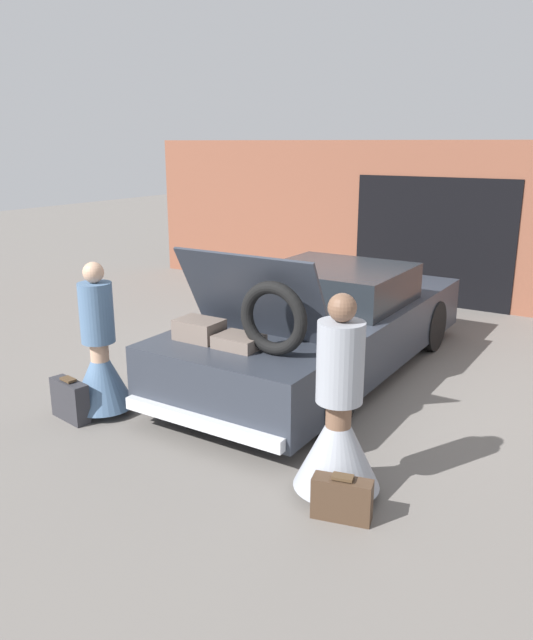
# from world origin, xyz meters

# --- Properties ---
(ground_plane) EXTENTS (40.00, 40.00, 0.00)m
(ground_plane) POSITION_xyz_m (0.00, 0.00, 0.00)
(ground_plane) COLOR slate
(garage_wall_back) EXTENTS (12.00, 0.14, 2.80)m
(garage_wall_back) POSITION_xyz_m (0.00, 4.06, 1.39)
(garage_wall_back) COLOR brown
(garage_wall_back) RESTS_ON ground_plane
(car) EXTENTS (1.92, 4.98, 1.75)m
(car) POSITION_xyz_m (0.00, 0.00, 0.60)
(car) COLOR #2D333D
(car) RESTS_ON ground_plane
(person_left) EXTENTS (0.66, 0.66, 1.62)m
(person_left) POSITION_xyz_m (-1.40, -2.37, 0.57)
(person_left) COLOR tan
(person_left) RESTS_ON ground_plane
(person_right) EXTENTS (0.70, 0.70, 1.68)m
(person_right) POSITION_xyz_m (1.40, -2.49, 0.59)
(person_right) COLOR brown
(person_right) RESTS_ON ground_plane
(suitcase_beside_left_person) EXTENTS (0.51, 0.24, 0.45)m
(suitcase_beside_left_person) POSITION_xyz_m (-1.55, -2.67, 0.21)
(suitcase_beside_left_person) COLOR #2D2D33
(suitcase_beside_left_person) RESTS_ON ground_plane
(suitcase_beside_right_person) EXTENTS (0.48, 0.26, 0.36)m
(suitcase_beside_right_person) POSITION_xyz_m (1.59, -2.78, 0.17)
(suitcase_beside_right_person) COLOR #473323
(suitcase_beside_right_person) RESTS_ON ground_plane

